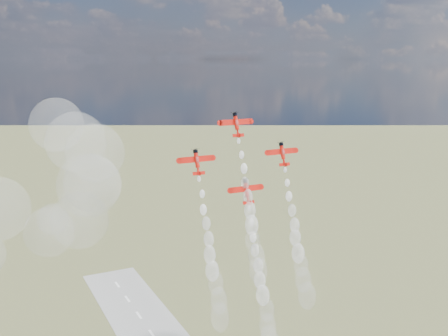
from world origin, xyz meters
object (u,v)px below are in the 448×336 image
object	(u,v)px
plane_lead	(236,124)
plane_right	(283,154)
plane_left	(197,162)
plane_slot	(247,191)

from	to	relation	value
plane_lead	plane_right	world-z (taller)	plane_lead
plane_lead	plane_left	distance (m)	18.29
plane_lead	plane_left	world-z (taller)	plane_lead
plane_left	plane_right	size ratio (longest dim) A/B	1.00
plane_right	plane_slot	xyz separation A→B (m)	(-14.99, -3.47, -9.90)
plane_slot	plane_left	bearing A→B (deg)	166.96
plane_lead	plane_left	bearing A→B (deg)	-166.96
plane_slot	plane_right	bearing A→B (deg)	13.04
plane_right	plane_slot	world-z (taller)	plane_right
plane_right	plane_lead	bearing A→B (deg)	166.96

